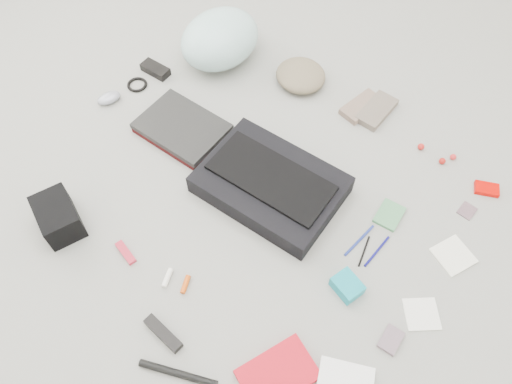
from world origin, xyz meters
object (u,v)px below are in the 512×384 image
Objects in this scene: laptop at (182,126)px; bike_helmet at (220,39)px; messenger_bag at (270,185)px; camera_bag at (58,217)px; accordion_wallet at (347,286)px; book_red at (278,374)px.

bike_helmet is at bearing 108.41° from laptop.
bike_helmet reaches higher than messenger_bag.
camera_bag reaches higher than laptop.
laptop is at bearing -174.12° from accordion_wallet.
camera_bag is 0.99m from accordion_wallet.
accordion_wallet reaches higher than book_red.
messenger_bag is 1.35× the size of bike_helmet.
laptop is 1.50× the size of book_red.
book_red is at bearing -32.54° from laptop.
messenger_bag is 0.64m from book_red.
laptop is 0.87m from accordion_wallet.
messenger_bag is at bearing 69.89° from camera_bag.
bike_helmet reaches higher than laptop.
camera_bag is at bearing -95.74° from laptop.
accordion_wallet is at bearing -22.45° from messenger_bag.
camera_bag reaches higher than book_red.
book_red is (0.82, -0.55, -0.02)m from laptop.
bike_helmet is 2.07× the size of camera_bag.
camera_bag reaches higher than messenger_bag.
accordion_wallet reaches higher than laptop.
accordion_wallet is at bearing -11.90° from laptop.
laptop is 0.98m from book_red.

